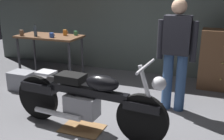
# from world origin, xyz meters

# --- Properties ---
(ground_plane) EXTENTS (12.00, 12.00, 0.00)m
(ground_plane) POSITION_xyz_m (0.00, 0.00, 0.00)
(ground_plane) COLOR slate
(back_wall) EXTENTS (8.00, 0.12, 3.10)m
(back_wall) POSITION_xyz_m (0.00, 2.80, 1.55)
(back_wall) COLOR #56605B
(back_wall) RESTS_ON ground_plane
(workbench) EXTENTS (1.30, 0.64, 0.90)m
(workbench) POSITION_xyz_m (-1.77, 1.68, 0.79)
(workbench) COLOR brown
(workbench) RESTS_ON ground_plane
(motorcycle) EXTENTS (2.19, 0.60, 1.00)m
(motorcycle) POSITION_xyz_m (-0.15, 0.02, 0.45)
(motorcycle) COLOR black
(motorcycle) RESTS_ON ground_plane
(person_standing) EXTENTS (0.57, 0.23, 1.67)m
(person_standing) POSITION_xyz_m (0.81, 1.08, 0.93)
(person_standing) COLOR #385788
(person_standing) RESTS_ON ground_plane
(wooden_dresser) EXTENTS (0.80, 0.47, 1.10)m
(wooden_dresser) POSITION_xyz_m (1.50, 2.30, 0.55)
(wooden_dresser) COLOR brown
(wooden_dresser) RESTS_ON ground_plane
(drip_tray) EXTENTS (0.56, 0.40, 0.01)m
(drip_tray) POSITION_xyz_m (-0.22, 0.03, 0.01)
(drip_tray) COLOR olive
(drip_tray) RESTS_ON ground_plane
(storage_bin) EXTENTS (0.44, 0.32, 0.34)m
(storage_bin) POSITION_xyz_m (-1.92, 0.93, 0.17)
(storage_bin) COLOR gray
(storage_bin) RESTS_ON ground_plane
(mug_blue_enamel) EXTENTS (0.12, 0.08, 0.09)m
(mug_blue_enamel) POSITION_xyz_m (-1.60, 1.51, 0.94)
(mug_blue_enamel) COLOR #2D51AD
(mug_blue_enamel) RESTS_ON workbench
(mug_green_speckled) EXTENTS (0.11, 0.07, 0.09)m
(mug_green_speckled) POSITION_xyz_m (-1.28, 1.89, 0.94)
(mug_green_speckled) COLOR #3D7F4C
(mug_green_speckled) RESTS_ON workbench
(mug_orange_travel) EXTENTS (0.11, 0.08, 0.11)m
(mug_orange_travel) POSITION_xyz_m (-1.48, 1.80, 0.96)
(mug_orange_travel) COLOR orange
(mug_orange_travel) RESTS_ON workbench
(mug_brown_stoneware) EXTENTS (0.11, 0.08, 0.11)m
(mug_brown_stoneware) POSITION_xyz_m (-2.28, 1.47, 0.96)
(mug_brown_stoneware) COLOR brown
(mug_brown_stoneware) RESTS_ON workbench
(bottle) EXTENTS (0.06, 0.06, 0.24)m
(bottle) POSITION_xyz_m (-1.96, 1.50, 1.00)
(bottle) COLOR #3F4C59
(bottle) RESTS_ON workbench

